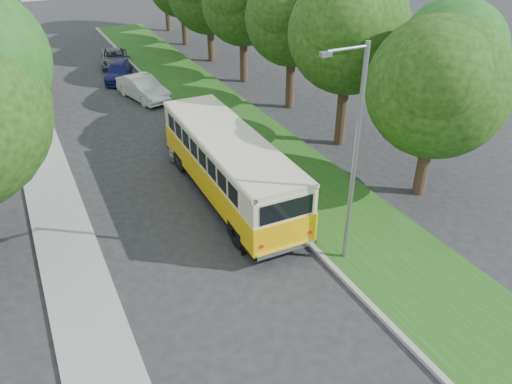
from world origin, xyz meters
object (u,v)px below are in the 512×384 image
car_silver (184,134)px  car_white (143,88)px  car_blue (119,72)px  lamppost_far (18,56)px  vintage_bus (229,167)px  lamppost_near (353,154)px  car_grey (114,58)px

car_silver → car_white: (0.05, 8.21, -0.00)m
car_silver → car_blue: bearing=108.1°
lamppost_far → car_silver: (6.98, -6.65, -3.35)m
vintage_bus → car_blue: vintage_bus is taller
car_silver → vintage_bus: bearing=-73.8°
lamppost_near → lamppost_far: 20.53m
car_silver → car_grey: size_ratio=1.01×
lamppost_far → car_grey: bearing=55.1°
lamppost_near → vintage_bus: lamppost_near is taller
car_silver → car_blue: car_silver is taller
vintage_bus → car_grey: 22.78m
vintage_bus → car_grey: bearing=90.7°
vintage_bus → car_white: 14.21m
lamppost_far → car_blue: size_ratio=1.77×
car_grey → car_blue: bearing=-87.3°
car_white → car_blue: 4.80m
lamppost_near → vintage_bus: size_ratio=0.77×
vintage_bus → car_blue: bearing=92.4°
vintage_bus → car_grey: vintage_bus is taller
lamppost_far → car_white: 7.94m
lamppost_near → vintage_bus: (-1.91, 5.88, -2.82)m
lamppost_far → car_blue: bearing=44.2°
lamppost_near → car_white: (-1.88, 20.06, -3.61)m
vintage_bus → car_grey: size_ratio=2.34×
lamppost_near → car_grey: lamppost_near is taller
lamppost_far → car_silver: lamppost_far is taller
car_white → lamppost_far: bearing=178.3°
lamppost_near → car_white: 20.47m
car_grey → lamppost_far: bearing=-113.7°
car_blue → car_grey: 3.85m
lamppost_far → car_silver: 10.20m
car_white → lamppost_near: bearing=-98.8°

